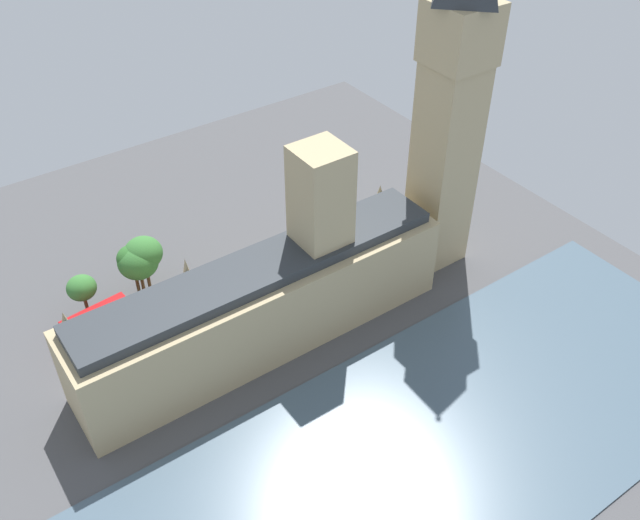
{
  "coord_description": "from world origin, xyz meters",
  "views": [
    {
      "loc": [
        -69.48,
        37.0,
        77.79
      ],
      "look_at": [
        1.0,
        -12.51,
        8.15
      ],
      "focal_mm": 39.4,
      "sensor_mm": 36.0,
      "label": 1
    }
  ],
  "objects": [
    {
      "name": "car_blue_corner",
      "position": [
        13.88,
        -1.68,
        0.89
      ],
      "size": [
        2.25,
        4.69,
        1.74
      ],
      "rotation": [
        0.0,
        0.0,
        0.12
      ],
      "color": "navy",
      "rests_on": "ground"
    },
    {
      "name": "car_black_kerbside",
      "position": [
        10.68,
        7.48,
        0.89
      ],
      "size": [
        2.29,
        4.41,
        1.74
      ],
      "rotation": [
        0.0,
        0.0,
        0.1
      ],
      "color": "black",
      "rests_on": "ground"
    },
    {
      "name": "parliament_building",
      "position": [
        -1.99,
        -1.41,
        8.44
      ],
      "size": [
        12.05,
        58.39,
        30.25
      ],
      "color": "tan",
      "rests_on": "ground"
    },
    {
      "name": "car_white_opposite_hall",
      "position": [
        11.4,
        -9.26,
        0.89
      ],
      "size": [
        2.17,
        4.43,
        1.74
      ],
      "rotation": [
        0.0,
        0.0,
        0.06
      ],
      "color": "silver",
      "rests_on": "ground"
    },
    {
      "name": "river_thames",
      "position": [
        -31.73,
        0.0,
        0.12
      ],
      "size": [
        37.75,
        118.08,
        0.25
      ],
      "primitive_type": "cube",
      "color": "#475B6B",
      "rests_on": "ground"
    },
    {
      "name": "car_silver_near_tower",
      "position": [
        14.75,
        -18.58,
        0.89
      ],
      "size": [
        2.0,
        4.7,
        1.74
      ],
      "rotation": [
        0.0,
        0.0,
        0.02
      ],
      "color": "#B7B7BC",
      "rests_on": "ground"
    },
    {
      "name": "street_lamp_slot_11",
      "position": [
        19.54,
        -22.09,
        4.13
      ],
      "size": [
        0.56,
        0.56,
        5.85
      ],
      "color": "black",
      "rests_on": "ground"
    },
    {
      "name": "double_decker_bus_trailing",
      "position": [
        14.18,
        20.26,
        2.63
      ],
      "size": [
        3.56,
        10.7,
        4.75
      ],
      "rotation": [
        0.0,
        0.0,
        0.1
      ],
      "color": "#B20C0F",
      "rests_on": "ground"
    },
    {
      "name": "ground_plane",
      "position": [
        0.0,
        0.0,
        0.0
      ],
      "size": [
        131.2,
        131.2,
        0.0
      ],
      "primitive_type": "plane",
      "color": "#4C4C4F"
    },
    {
      "name": "plane_tree_under_trees",
      "position": [
        19.49,
        9.39,
        7.48
      ],
      "size": [
        6.25,
        6.25,
        10.18
      ],
      "color": "brown",
      "rests_on": "ground"
    },
    {
      "name": "clock_tower",
      "position": [
        -0.77,
        -35.77,
        32.48
      ],
      "size": [
        9.25,
        9.25,
        62.71
      ],
      "color": "tan",
      "rests_on": "ground"
    },
    {
      "name": "pedestrian_by_river_gate",
      "position": [
        6.62,
        2.83,
        0.74
      ],
      "size": [
        0.67,
        0.59,
        1.65
      ],
      "rotation": [
        0.0,
        0.0,
        1.22
      ],
      "color": "#336B60",
      "rests_on": "ground"
    },
    {
      "name": "plane_tree_far_end",
      "position": [
        19.11,
        10.62,
        6.55
      ],
      "size": [
        6.61,
        6.61,
        9.38
      ],
      "color": "brown",
      "rests_on": "ground"
    },
    {
      "name": "plane_tree_midblock",
      "position": [
        19.46,
        20.12,
        5.46
      ],
      "size": [
        4.67,
        4.67,
        7.49
      ],
      "color": "brown",
      "rests_on": "ground"
    },
    {
      "name": "street_lamp_slot_10",
      "position": [
        20.02,
        19.81,
        4.71
      ],
      "size": [
        0.56,
        0.56,
        6.82
      ],
      "color": "black",
      "rests_on": "ground"
    },
    {
      "name": "plane_tree_leading",
      "position": [
        19.73,
        11.28,
        7.12
      ],
      "size": [
        4.93,
        4.93,
        9.29
      ],
      "color": "brown",
      "rests_on": "ground"
    }
  ]
}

